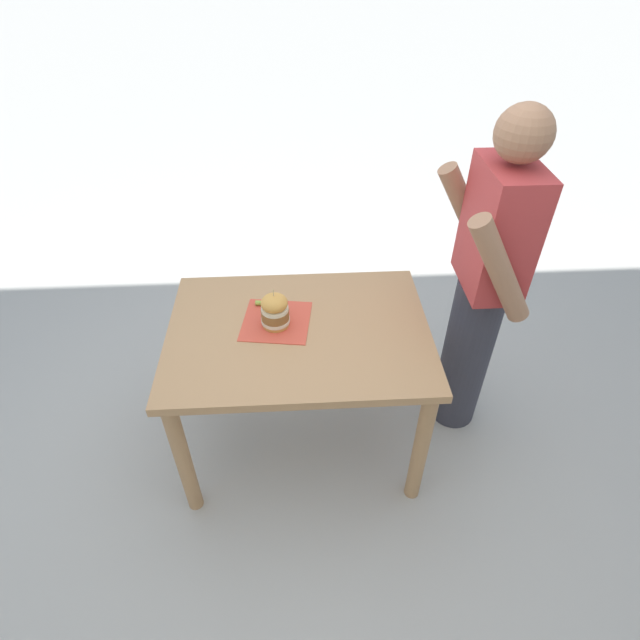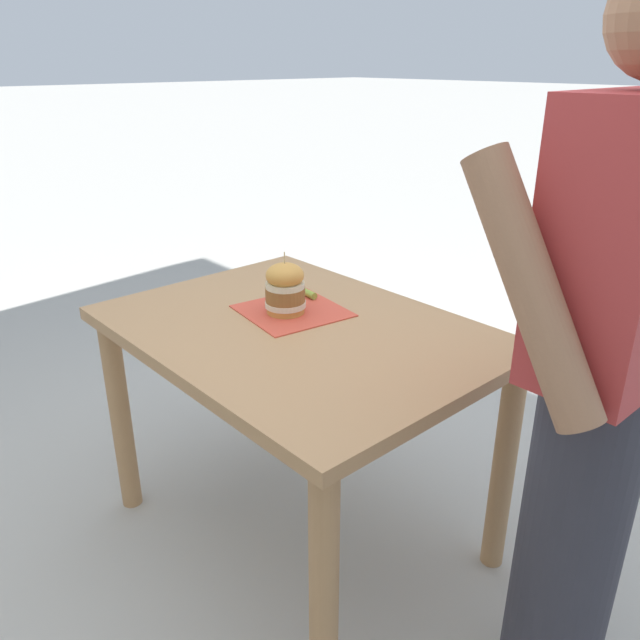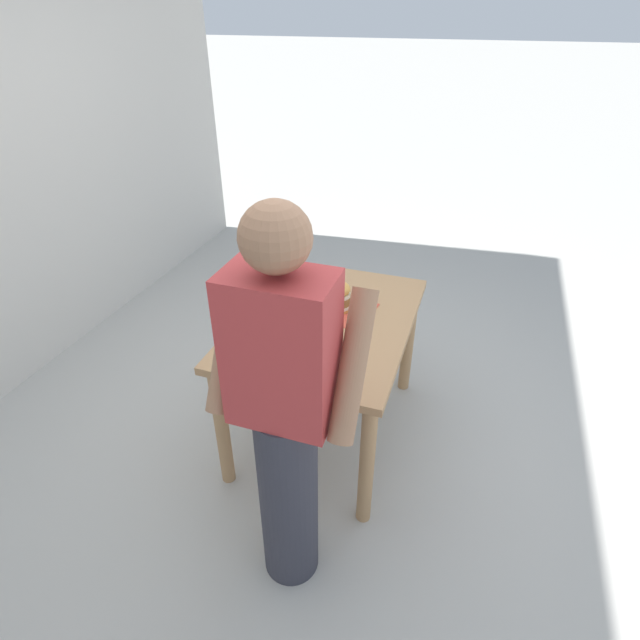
# 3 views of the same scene
# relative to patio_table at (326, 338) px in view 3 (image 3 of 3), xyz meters

# --- Properties ---
(ground_plane) EXTENTS (80.00, 80.00, 0.00)m
(ground_plane) POSITION_rel_patio_table_xyz_m (0.00, 0.00, -0.65)
(ground_plane) COLOR #ADAAA3
(patio_table) EXTENTS (0.86, 1.17, 0.77)m
(patio_table) POSITION_rel_patio_table_xyz_m (0.00, 0.00, 0.00)
(patio_table) COLOR tan
(patio_table) RESTS_ON ground
(serving_paper) EXTENTS (0.34, 0.34, 0.00)m
(serving_paper) POSITION_rel_patio_table_xyz_m (-0.06, -0.10, 0.12)
(serving_paper) COLOR #D64C38
(serving_paper) RESTS_ON patio_table
(sandwich) EXTENTS (0.13, 0.13, 0.20)m
(sandwich) POSITION_rel_patio_table_xyz_m (-0.04, -0.10, 0.21)
(sandwich) COLOR gold
(sandwich) RESTS_ON serving_paper
(pickle_spear) EXTENTS (0.03, 0.08, 0.02)m
(pickle_spear) POSITION_rel_patio_table_xyz_m (-0.18, -0.16, 0.14)
(pickle_spear) COLOR #8EA83D
(pickle_spear) RESTS_ON serving_paper
(diner_across_table) EXTENTS (0.55, 0.35, 1.69)m
(diner_across_table) POSITION_rel_patio_table_xyz_m (-0.12, 0.85, 0.23)
(diner_across_table) COLOR #33333D
(diner_across_table) RESTS_ON ground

